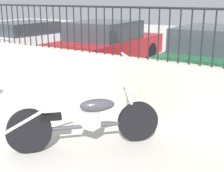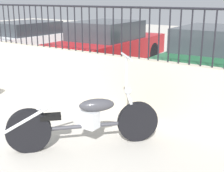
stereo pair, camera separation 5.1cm
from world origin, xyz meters
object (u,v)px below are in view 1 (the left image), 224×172
(motorcycle_dark_grey, at_px, (78,122))
(car_red, at_px, (107,44))
(car_white, at_px, (29,40))
(car_green, at_px, (214,55))

(motorcycle_dark_grey, height_order, car_red, car_red)
(motorcycle_dark_grey, distance_m, car_white, 7.05)
(motorcycle_dark_grey, height_order, car_white, motorcycle_dark_grey)
(motorcycle_dark_grey, relative_size, car_green, 0.39)
(car_red, distance_m, car_green, 3.20)
(car_white, bearing_deg, motorcycle_dark_grey, -124.22)
(car_red, bearing_deg, car_green, -94.40)
(car_white, distance_m, car_green, 6.21)
(car_white, relative_size, car_green, 0.96)
(car_red, bearing_deg, motorcycle_dark_grey, -152.06)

